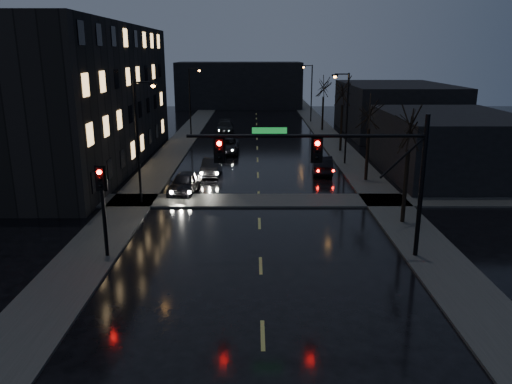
{
  "coord_description": "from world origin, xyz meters",
  "views": [
    {
      "loc": [
        -0.29,
        -13.69,
        9.7
      ],
      "look_at": [
        -0.22,
        9.46,
        3.2
      ],
      "focal_mm": 35.0,
      "sensor_mm": 36.0,
      "label": 1
    }
  ],
  "objects_px": {
    "oncoming_car_c": "(227,146)",
    "oncoming_car_d": "(225,127)",
    "oncoming_car_b": "(211,167)",
    "oncoming_car_a": "(185,183)",
    "lead_car": "(322,164)"
  },
  "relations": [
    {
      "from": "oncoming_car_a",
      "to": "oncoming_car_d",
      "type": "relative_size",
      "value": 0.83
    },
    {
      "from": "oncoming_car_d",
      "to": "lead_car",
      "type": "distance_m",
      "value": 23.26
    },
    {
      "from": "oncoming_car_a",
      "to": "oncoming_car_d",
      "type": "distance_m",
      "value": 27.38
    },
    {
      "from": "oncoming_car_a",
      "to": "lead_car",
      "type": "height_order",
      "value": "oncoming_car_a"
    },
    {
      "from": "oncoming_car_c",
      "to": "lead_car",
      "type": "height_order",
      "value": "lead_car"
    },
    {
      "from": "oncoming_car_a",
      "to": "lead_car",
      "type": "bearing_deg",
      "value": 37.35
    },
    {
      "from": "oncoming_car_b",
      "to": "lead_car",
      "type": "xyz_separation_m",
      "value": [
        9.14,
        0.61,
        0.06
      ]
    },
    {
      "from": "oncoming_car_c",
      "to": "lead_car",
      "type": "xyz_separation_m",
      "value": [
        8.36,
        -8.63,
        0.02
      ]
    },
    {
      "from": "oncoming_car_c",
      "to": "oncoming_car_d",
      "type": "xyz_separation_m",
      "value": [
        -0.89,
        12.71,
        0.04
      ]
    },
    {
      "from": "oncoming_car_b",
      "to": "oncoming_car_c",
      "type": "relative_size",
      "value": 0.79
    },
    {
      "from": "oncoming_car_a",
      "to": "oncoming_car_c",
      "type": "height_order",
      "value": "oncoming_car_a"
    },
    {
      "from": "oncoming_car_c",
      "to": "oncoming_car_d",
      "type": "relative_size",
      "value": 0.98
    },
    {
      "from": "oncoming_car_b",
      "to": "oncoming_car_d",
      "type": "bearing_deg",
      "value": 92.77
    },
    {
      "from": "lead_car",
      "to": "oncoming_car_a",
      "type": "bearing_deg",
      "value": 34.31
    },
    {
      "from": "oncoming_car_c",
      "to": "oncoming_car_d",
      "type": "distance_m",
      "value": 12.74
    }
  ]
}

